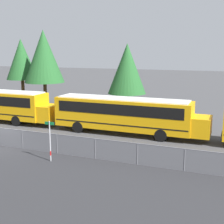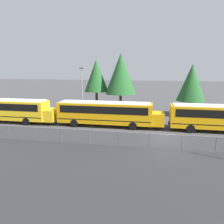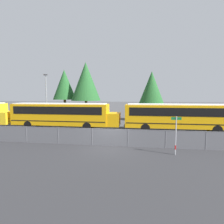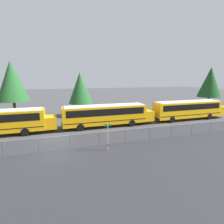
% 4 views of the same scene
% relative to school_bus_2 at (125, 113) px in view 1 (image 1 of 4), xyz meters
% --- Properties ---
extents(ground_plane, '(200.00, 200.00, 0.00)m').
position_rel_school_bus_2_xyz_m(ground_plane, '(-7.32, -6.85, -1.93)').
color(ground_plane, '#424244').
extents(fence, '(69.66, 0.07, 1.46)m').
position_rel_school_bus_2_xyz_m(fence, '(-7.32, -6.85, -1.18)').
color(fence, '#9EA0A5').
rests_on(fence, ground_plane).
extents(school_bus_2, '(13.85, 2.50, 3.23)m').
position_rel_school_bus_2_xyz_m(school_bus_2, '(0.00, 0.00, 0.00)').
color(school_bus_2, orange).
rests_on(school_bus_2, ground_plane).
extents(street_sign, '(0.70, 0.09, 2.77)m').
position_rel_school_bus_2_xyz_m(street_sign, '(-2.35, -8.39, -0.45)').
color(street_sign, '#B7B7BC').
rests_on(street_sign, ground_plane).
extents(tree_0, '(5.04, 5.04, 9.87)m').
position_rel_school_bus_2_xyz_m(tree_0, '(-13.83, 8.37, 4.65)').
color(tree_0, '#51381E').
rests_on(tree_0, ground_plane).
extents(tree_1, '(4.38, 4.38, 8.13)m').
position_rel_school_bus_2_xyz_m(tree_1, '(-2.74, 8.41, 3.35)').
color(tree_1, '#51381E').
rests_on(tree_1, ground_plane).
extents(tree_2, '(4.16, 4.16, 8.87)m').
position_rel_school_bus_2_xyz_m(tree_2, '(-18.25, 9.62, 4.21)').
color(tree_2, '#51381E').
rests_on(tree_2, ground_plane).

